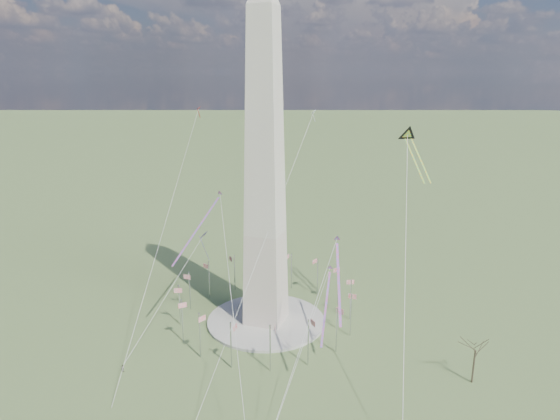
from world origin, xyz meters
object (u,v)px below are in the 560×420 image
(tree_near, at_px, (476,348))
(kite_delta_black, at_px, (409,138))
(person_west, at_px, (123,368))
(washington_monument, at_px, (265,168))

(tree_near, height_order, kite_delta_black, kite_delta_black)
(person_west, relative_size, kite_delta_black, 0.12)
(kite_delta_black, bearing_deg, person_west, 10.54)
(tree_near, distance_m, kite_delta_black, 57.75)
(washington_monument, xyz_separation_m, kite_delta_black, (37.84, 13.87, 8.23))
(person_west, bearing_deg, kite_delta_black, -137.48)
(tree_near, bearing_deg, person_west, -164.33)
(washington_monument, bearing_deg, tree_near, -12.32)
(kite_delta_black, bearing_deg, tree_near, 100.27)
(tree_near, distance_m, person_west, 88.17)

